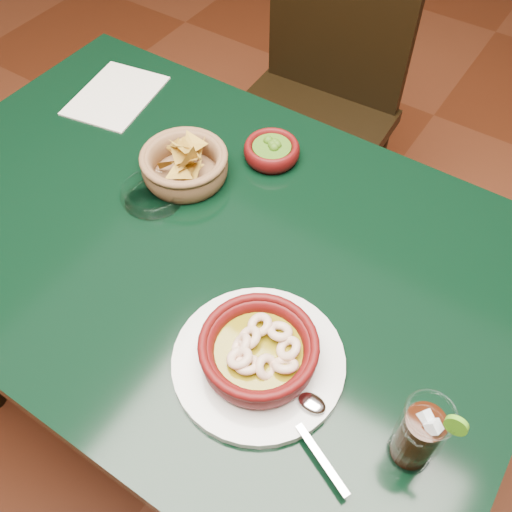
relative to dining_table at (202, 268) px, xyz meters
The scene contains 9 objects.
ground 0.65m from the dining_table, ahead, with size 7.00×7.00×0.00m, color #471C0C.
dining_table is the anchor object (origin of this frame).
dining_chair 0.74m from the dining_table, 101.96° to the left, with size 0.46×0.46×0.95m.
shrimp_plate 0.31m from the dining_table, 33.19° to the right, with size 0.34×0.26×0.07m.
chip_basket 0.20m from the dining_table, 135.40° to the left, with size 0.20×0.20×0.11m.
guacamole_ramekin 0.27m from the dining_table, 89.59° to the left, with size 0.13×0.13×0.04m.
cola_drink 0.53m from the dining_table, 17.44° to the right, with size 0.13×0.13×0.15m.
glass_ashtray 0.17m from the dining_table, 168.63° to the left, with size 0.13×0.13×0.03m.
paper_menu 0.47m from the dining_table, 150.69° to the left, with size 0.20×0.24×0.00m.
Camera 1 is at (0.45, -0.49, 1.54)m, focal length 40.00 mm.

